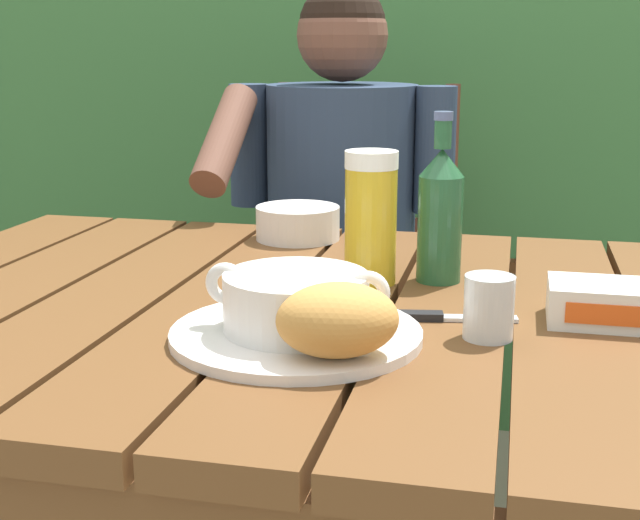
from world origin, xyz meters
TOP-DOWN VIEW (x-y plane):
  - dining_table at (0.00, 0.00)m, footprint 1.36×0.93m
  - hedge_backdrop at (-0.19, 1.61)m, footprint 3.66×0.97m
  - chair_near_diner at (-0.14, 0.90)m, footprint 0.45×0.46m
  - person_eating at (-0.14, 0.70)m, footprint 0.48×0.47m
  - serving_plate at (-0.01, -0.15)m, footprint 0.29×0.29m
  - soup_bowl at (-0.01, -0.15)m, footprint 0.22×0.17m
  - bread_roll at (0.05, -0.23)m, footprint 0.16×0.14m
  - beer_glass at (0.03, 0.11)m, footprint 0.07×0.07m
  - beer_bottle at (0.13, 0.14)m, footprint 0.06×0.06m
  - water_glass_small at (0.20, -0.10)m, footprint 0.06×0.06m
  - butter_tub at (0.34, -0.01)m, footprint 0.13×0.10m
  - table_knife at (0.15, -0.05)m, footprint 0.16×0.04m
  - diner_bowl at (-0.14, 0.36)m, footprint 0.15×0.15m

SIDE VIEW (x-z plane):
  - chair_near_diner at x=-0.14m, z-range -0.02..0.96m
  - dining_table at x=0.00m, z-range 0.28..1.02m
  - person_eating at x=-0.14m, z-range 0.11..1.31m
  - table_knife at x=0.15m, z-range 0.74..0.75m
  - serving_plate at x=-0.01m, z-range 0.74..0.75m
  - butter_tub at x=0.34m, z-range 0.74..0.79m
  - diner_bowl at x=-0.14m, z-range 0.74..0.80m
  - water_glass_small at x=0.20m, z-range 0.74..0.82m
  - soup_bowl at x=-0.01m, z-range 0.75..0.83m
  - bread_roll at x=0.05m, z-range 0.75..0.83m
  - beer_glass at x=0.03m, z-range 0.74..0.93m
  - beer_bottle at x=0.13m, z-range 0.72..0.96m
  - hedge_backdrop at x=-0.19m, z-range -0.25..2.59m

